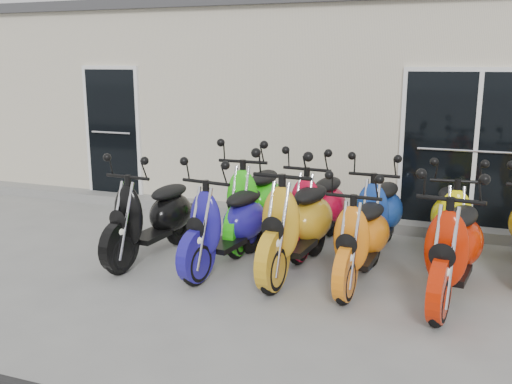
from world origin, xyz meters
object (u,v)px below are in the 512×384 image
Objects in this scene: scooter_front_black at (151,204)px; scooter_front_orange_b at (362,225)px; scooter_back_red at (318,196)px; scooter_front_orange_a at (297,209)px; scooter_back_green at (255,189)px; scooter_back_yellow at (452,209)px; scooter_back_blue at (380,202)px; scooter_front_blue at (227,211)px; scooter_front_red at (455,233)px.

scooter_front_black is 1.03× the size of scooter_front_orange_b.
scooter_front_orange_b is at bearing -48.36° from scooter_back_red.
scooter_front_orange_a reaches higher than scooter_back_green.
scooter_back_yellow is at bearing 22.49° from scooter_front_black.
scooter_front_blue is at bearing -143.54° from scooter_back_blue.
scooter_front_red is 0.98× the size of scooter_back_green.
scooter_back_green is 1.63m from scooter_back_blue.
scooter_back_blue is (2.60, 1.08, 0.00)m from scooter_front_black.
scooter_front_orange_a is 1.22m from scooter_back_blue.
scooter_back_yellow is (2.48, 0.07, -0.05)m from scooter_back_green.
scooter_back_red reaches higher than scooter_front_orange_b.
scooter_front_orange_a is (1.82, 0.14, 0.07)m from scooter_front_black.
scooter_back_blue is at bearing 27.58° from scooter_front_black.
scooter_front_blue is at bearing -90.09° from scooter_back_green.
scooter_back_blue is at bearing 174.63° from scooter_back_yellow.
scooter_front_blue is 0.94× the size of scooter_back_green.
scooter_back_yellow is (0.85, 0.01, -0.00)m from scooter_back_blue.
scooter_front_black is at bearing -168.31° from scooter_back_yellow.
scooter_front_black is 2.81m from scooter_back_blue.
scooter_front_blue is at bearing -162.17° from scooter_back_yellow.
scooter_front_black is 1.00× the size of scooter_back_yellow.
scooter_front_blue is at bearing -173.99° from scooter_front_red.
scooter_front_red reaches higher than scooter_back_blue.
scooter_front_orange_b is 0.96m from scooter_front_red.
scooter_front_black reaches higher than scooter_back_yellow.
scooter_back_yellow reaches higher than scooter_front_orange_b.
scooter_front_orange_b is 1.35m from scooter_back_yellow.
scooter_back_red is at bearing -175.93° from scooter_back_blue.
scooter_front_black is at bearing -171.16° from scooter_front_orange_a.
scooter_back_blue is (0.78, 0.02, -0.01)m from scooter_back_red.
scooter_back_red is 0.78m from scooter_back_blue.
scooter_back_green is at bearing 99.72° from scooter_front_blue.
scooter_front_blue is at bearing -123.38° from scooter_back_red.
scooter_back_red is at bearing 154.28° from scooter_front_red.
scooter_front_red is at bearing -2.33° from scooter_front_orange_a.
scooter_front_red is 1.04× the size of scooter_back_blue.
scooter_front_orange_b is at bearing 179.79° from scooter_front_red.
scooter_front_orange_b is at bearing 10.12° from scooter_front_blue.
scooter_back_red is (0.00, 0.92, -0.06)m from scooter_front_orange_a.
scooter_front_orange_a is 0.92m from scooter_back_red.
scooter_back_green is (-1.60, 0.94, 0.07)m from scooter_front_orange_b.
scooter_front_red is 2.04m from scooter_back_red.
scooter_front_black is 1.41m from scooter_back_green.
scooter_back_green is 0.85m from scooter_back_red.
scooter_front_red reaches higher than scooter_front_orange_b.
scooter_front_orange_b is 0.92× the size of scooter_front_red.
scooter_back_green is 1.07× the size of scooter_back_yellow.
scooter_front_black is 3.52m from scooter_front_red.
scooter_back_yellow is (3.45, 1.09, -0.00)m from scooter_front_black.
scooter_back_blue reaches higher than scooter_front_black.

